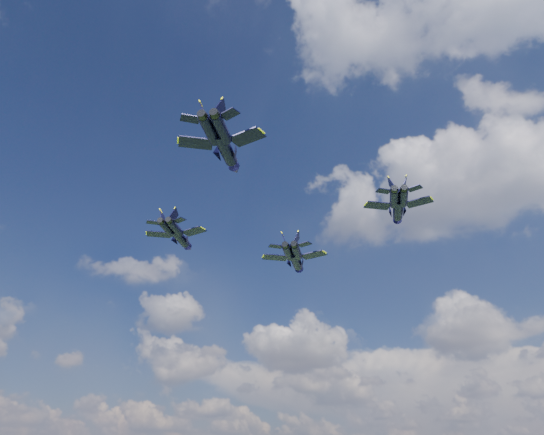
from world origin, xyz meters
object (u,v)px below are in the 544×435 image
Objects in this scene: jet_left at (181,238)px; jet_right at (398,210)px; jet_lead at (296,261)px; jet_slot at (226,150)px.

jet_right reaches higher than jet_left.
jet_lead is 38.18m from jet_slot.
jet_lead reaches higher than jet_right.
jet_left is at bearing -137.65° from jet_lead.
jet_left is at bearing 122.91° from jet_slot.
jet_slot reaches higher than jet_lead.
jet_right is 30.14m from jet_slot.
jet_slot is at bearing -56.82° from jet_left.
jet_left is 36.67m from jet_right.
jet_lead reaches higher than jet_left.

